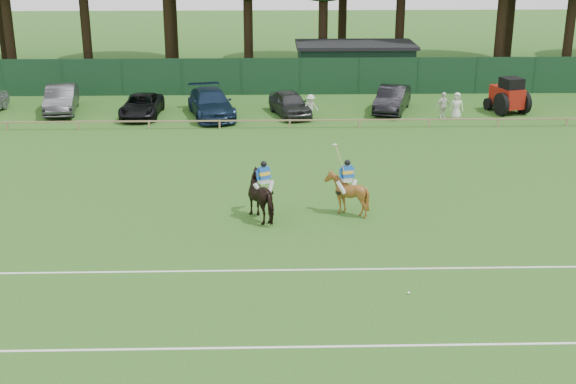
{
  "coord_description": "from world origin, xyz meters",
  "views": [
    {
      "loc": [
        -0.24,
        -24.66,
        11.14
      ],
      "look_at": [
        0.5,
        3.0,
        1.4
      ],
      "focal_mm": 48.0,
      "sensor_mm": 36.0,
      "label": 1
    }
  ],
  "objects_px": {
    "sedan_grey": "(61,99)",
    "tractor": "(508,96)",
    "horse_chestnut": "(347,193)",
    "spectator_right": "(457,106)",
    "spectator_mid": "(443,106)",
    "utility_shed": "(355,64)",
    "horse_dark": "(264,196)",
    "suv_black": "(142,106)",
    "hatch_grey": "(290,104)",
    "polo_ball": "(409,293)",
    "sedan_navy": "(211,103)",
    "spectator_left": "(310,107)",
    "estate_black": "(392,99)"
  },
  "relations": [
    {
      "from": "sedan_grey",
      "to": "utility_shed",
      "type": "height_order",
      "value": "utility_shed"
    },
    {
      "from": "polo_ball",
      "to": "sedan_grey",
      "type": "bearing_deg",
      "value": 124.3
    },
    {
      "from": "horse_chestnut",
      "to": "spectator_right",
      "type": "height_order",
      "value": "horse_chestnut"
    },
    {
      "from": "horse_dark",
      "to": "suv_black",
      "type": "distance_m",
      "value": 18.72
    },
    {
      "from": "suv_black",
      "to": "utility_shed",
      "type": "bearing_deg",
      "value": 34.26
    },
    {
      "from": "spectator_left",
      "to": "utility_shed",
      "type": "relative_size",
      "value": 0.18
    },
    {
      "from": "hatch_grey",
      "to": "spectator_mid",
      "type": "xyz_separation_m",
      "value": [
        9.03,
        -1.33,
        0.1
      ]
    },
    {
      "from": "sedan_grey",
      "to": "estate_black",
      "type": "relative_size",
      "value": 1.05
    },
    {
      "from": "estate_black",
      "to": "utility_shed",
      "type": "height_order",
      "value": "utility_shed"
    },
    {
      "from": "polo_ball",
      "to": "tractor",
      "type": "relative_size",
      "value": 0.03
    },
    {
      "from": "estate_black",
      "to": "spectator_left",
      "type": "bearing_deg",
      "value": -141.03
    },
    {
      "from": "horse_chestnut",
      "to": "tractor",
      "type": "distance_m",
      "value": 20.66
    },
    {
      "from": "horse_dark",
      "to": "spectator_left",
      "type": "height_order",
      "value": "horse_dark"
    },
    {
      "from": "estate_black",
      "to": "spectator_right",
      "type": "relative_size",
      "value": 2.95
    },
    {
      "from": "horse_dark",
      "to": "utility_shed",
      "type": "height_order",
      "value": "utility_shed"
    },
    {
      "from": "tractor",
      "to": "utility_shed",
      "type": "bearing_deg",
      "value": 118.38
    },
    {
      "from": "polo_ball",
      "to": "horse_chestnut",
      "type": "bearing_deg",
      "value": 100.19
    },
    {
      "from": "sedan_grey",
      "to": "tractor",
      "type": "bearing_deg",
      "value": -10.28
    },
    {
      "from": "horse_chestnut",
      "to": "spectator_right",
      "type": "xyz_separation_m",
      "value": [
        8.11,
        15.57,
        -0.06
      ]
    },
    {
      "from": "sedan_navy",
      "to": "horse_dark",
      "type": "bearing_deg",
      "value": -92.76
    },
    {
      "from": "sedan_navy",
      "to": "spectator_mid",
      "type": "height_order",
      "value": "spectator_mid"
    },
    {
      "from": "estate_black",
      "to": "polo_ball",
      "type": "bearing_deg",
      "value": -79.15
    },
    {
      "from": "spectator_left",
      "to": "hatch_grey",
      "type": "bearing_deg",
      "value": 117.3
    },
    {
      "from": "sedan_grey",
      "to": "hatch_grey",
      "type": "distance_m",
      "value": 14.13
    },
    {
      "from": "horse_chestnut",
      "to": "spectator_right",
      "type": "relative_size",
      "value": 1.07
    },
    {
      "from": "horse_chestnut",
      "to": "suv_black",
      "type": "xyz_separation_m",
      "value": [
        -10.74,
        16.74,
        -0.21
      ]
    },
    {
      "from": "suv_black",
      "to": "spectator_left",
      "type": "distance_m",
      "value": 10.2
    },
    {
      "from": "suv_black",
      "to": "spectator_right",
      "type": "height_order",
      "value": "spectator_right"
    },
    {
      "from": "sedan_navy",
      "to": "suv_black",
      "type": "bearing_deg",
      "value": 163.83
    },
    {
      "from": "horse_chestnut",
      "to": "utility_shed",
      "type": "xyz_separation_m",
      "value": [
        3.12,
        25.71,
        0.67
      ]
    },
    {
      "from": "hatch_grey",
      "to": "polo_ball",
      "type": "relative_size",
      "value": 48.09
    },
    {
      "from": "spectator_left",
      "to": "estate_black",
      "type": "bearing_deg",
      "value": 0.11
    },
    {
      "from": "horse_dark",
      "to": "spectator_mid",
      "type": "xyz_separation_m",
      "value": [
        10.55,
        15.83,
        -0.1
      ]
    },
    {
      "from": "spectator_mid",
      "to": "utility_shed",
      "type": "xyz_separation_m",
      "value": [
        -4.13,
        10.32,
        0.7
      ]
    },
    {
      "from": "horse_dark",
      "to": "hatch_grey",
      "type": "height_order",
      "value": "horse_dark"
    },
    {
      "from": "spectator_left",
      "to": "utility_shed",
      "type": "bearing_deg",
      "value": 49.3
    },
    {
      "from": "spectator_right",
      "to": "polo_ball",
      "type": "relative_size",
      "value": 17.88
    },
    {
      "from": "estate_black",
      "to": "polo_ball",
      "type": "distance_m",
      "value": 24.98
    },
    {
      "from": "sedan_navy",
      "to": "hatch_grey",
      "type": "bearing_deg",
      "value": -11.45
    },
    {
      "from": "suv_black",
      "to": "spectator_left",
      "type": "xyz_separation_m",
      "value": [
        10.14,
        -1.1,
        0.1
      ]
    },
    {
      "from": "sedan_grey",
      "to": "hatch_grey",
      "type": "xyz_separation_m",
      "value": [
        14.08,
        -1.24,
        -0.09
      ]
    },
    {
      "from": "estate_black",
      "to": "sedan_navy",
      "type": "bearing_deg",
      "value": -156.3
    },
    {
      "from": "horse_dark",
      "to": "estate_black",
      "type": "distance_m",
      "value": 19.66
    },
    {
      "from": "horse_dark",
      "to": "spectator_right",
      "type": "relative_size",
      "value": 1.37
    },
    {
      "from": "sedan_grey",
      "to": "utility_shed",
      "type": "relative_size",
      "value": 0.6
    },
    {
      "from": "suv_black",
      "to": "spectator_mid",
      "type": "distance_m",
      "value": 18.04
    },
    {
      "from": "horse_dark",
      "to": "utility_shed",
      "type": "distance_m",
      "value": 26.93
    },
    {
      "from": "estate_black",
      "to": "tractor",
      "type": "distance_m",
      "value": 7.08
    },
    {
      "from": "sedan_navy",
      "to": "tractor",
      "type": "height_order",
      "value": "tractor"
    },
    {
      "from": "sedan_grey",
      "to": "estate_black",
      "type": "xyz_separation_m",
      "value": [
        20.43,
        -0.38,
        -0.04
      ]
    }
  ]
}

